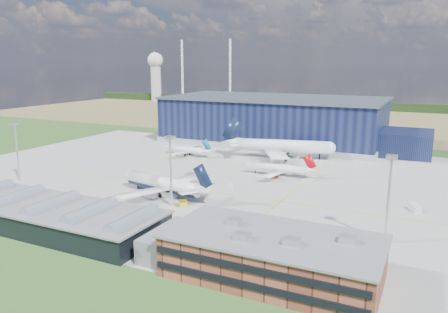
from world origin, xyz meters
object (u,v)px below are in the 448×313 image
light_mast_east (390,185)px  gse_van_a (169,193)px  airliner_regional (186,146)px  gse_cart_b (296,157)px  light_mast_center (170,160)px  airliner_navy (163,176)px  light_mast_west (16,142)px  gse_van_b (415,208)px  airliner_widebody (283,139)px  gse_cart_a (231,186)px  ops_building (272,255)px  gse_tug_a (183,203)px  car_a (135,215)px  airstair (102,206)px  gse_tug_c (290,168)px  hangar (278,122)px  car_b (224,240)px  airliner_red (277,164)px

light_mast_east → gse_van_a: 73.25m
airliner_regional → gse_cart_b: 54.41m
light_mast_center → airliner_navy: (-9.45, 9.26, -8.75)m
light_mast_west → gse_van_b: (140.63, 29.38, -14.32)m
airliner_widebody → gse_cart_a: size_ratio=18.14×
ops_building → light_mast_east: light_mast_east is taller
light_mast_east → gse_tug_a: 63.72m
airliner_navy → car_a: bearing=113.0°
gse_cart_a → airstair: 48.13m
airstair → car_a: 12.44m
gse_van_a → gse_cart_a: 24.04m
light_mast_west → car_a: size_ratio=6.39×
light_mast_east → gse_van_a: light_mast_east is taller
ops_building → light_mast_west: (-115.01, 30.00, 10.64)m
light_mast_center → gse_tug_c: light_mast_center is taller
gse_cart_b → light_mast_center: bearing=-163.9°
airliner_regional → airstair: airliner_regional is taller
light_mast_east → airliner_widebody: size_ratio=0.41×
light_mast_center → gse_van_b: (70.63, 29.38, -14.32)m
ops_building → airliner_regional: size_ratio=1.64×
airliner_navy → airstair: airliner_navy is taller
light_mast_center → gse_van_a: 17.62m
light_mast_center → gse_cart_a: size_ratio=7.43×
gse_cart_b → airstair: 106.15m
airliner_navy → hangar: bearing=-80.5°
gse_cart_b → car_a: 103.01m
gse_van_a → gse_tug_c: 60.95m
gse_van_a → gse_cart_a: (14.44, 19.21, -0.64)m
light_mast_east → airliner_navy: (-74.45, 9.26, -8.75)m
gse_tug_a → gse_van_b: (67.60, 27.13, 0.32)m
light_mast_center → car_b: size_ratio=6.76×
light_mast_west → gse_cart_a: (78.05, 27.60, -14.76)m
gse_tug_c → airliner_widebody: bearing=119.2°
airliner_widebody → car_a: size_ratio=15.59×
light_mast_west → airstair: light_mast_west is taller
airliner_navy → airliner_red: bearing=-111.7°
light_mast_west → gse_cart_b: 122.91m
airliner_widebody → gse_van_a: size_ratio=9.35×
gse_van_b → airstair: size_ratio=0.92×
ops_building → light_mast_west: light_mast_west is taller
airstair → car_b: airstair is taller
airliner_red → gse_tug_c: size_ratio=8.82×
hangar → gse_van_b: (77.82, -95.42, -10.50)m
light_mast_east → airliner_regional: light_mast_east is taller
airliner_regional → car_b: airliner_regional is taller
hangar → airliner_regional: (-29.18, -55.12, -7.04)m
ops_building → gse_cart_b: ops_building is taller
light_mast_west → gse_tug_c: (89.30, 63.65, -14.69)m
light_mast_west → airstair: (53.17, -13.59, -13.75)m
light_mast_center → gse_van_a: light_mast_center is taller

